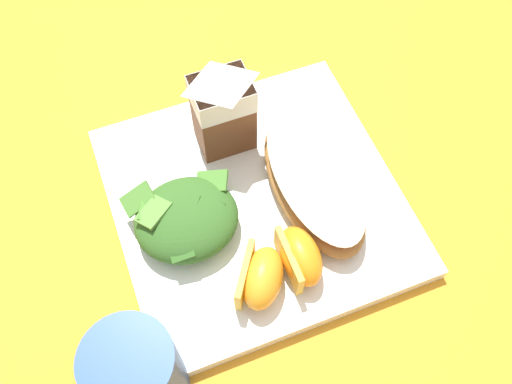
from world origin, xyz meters
name	(u,v)px	position (x,y,z in m)	size (l,w,h in m)	color
ground	(256,204)	(0.00, 0.00, 0.00)	(3.00, 3.00, 0.00)	orange
white_plate	(256,201)	(0.00, 0.00, 0.01)	(0.28, 0.28, 0.02)	white
cheesy_pizza_bread	(314,181)	(0.06, -0.01, 0.03)	(0.08, 0.17, 0.04)	#A87038
green_salad_pile	(186,219)	(-0.07, -0.01, 0.04)	(0.11, 0.09, 0.04)	#336023
milk_carton	(222,105)	(-0.01, 0.08, 0.08)	(0.06, 0.04, 0.11)	brown
orange_wedge_front	(260,278)	(-0.03, -0.09, 0.04)	(0.06, 0.07, 0.04)	orange
orange_wedge_middle	(298,257)	(0.01, -0.08, 0.04)	(0.04, 0.06, 0.04)	orange
drinking_blue_cup	(138,375)	(-0.15, -0.14, 0.05)	(0.07, 0.07, 0.11)	#284CA3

